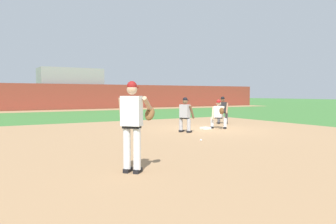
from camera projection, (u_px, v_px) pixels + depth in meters
ground_plane at (205, 129)px, 14.82m from camera, size 160.00×160.00×0.00m
infield_dirt_patch at (183, 143)px, 10.72m from camera, size 18.00×18.00×0.01m
warning_track_strip at (82, 110)px, 32.05m from camera, size 48.00×3.20×0.01m
first_base_bag at (205, 128)px, 14.82m from camera, size 0.38×0.38×0.09m
baseball at (201, 140)px, 11.05m from camera, size 0.07×0.07×0.07m
pitcher at (133, 121)px, 6.59m from camera, size 0.85×0.56×1.86m
first_baseman at (219, 113)px, 14.97m from camera, size 0.77×1.07×1.34m
baserunner at (185, 113)px, 13.52m from camera, size 0.58×0.67×1.46m
umpire at (223, 109)px, 17.35m from camera, size 0.66×0.68×1.46m
outfield_wall at (77, 97)px, 33.70m from camera, size 48.00×0.50×2.60m
stadium_seating_block at (71, 88)px, 35.78m from camera, size 6.56×3.35×4.35m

